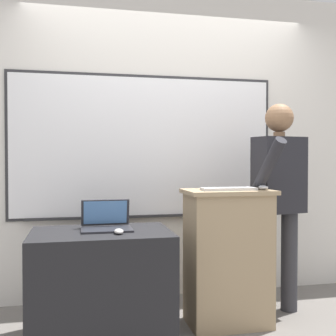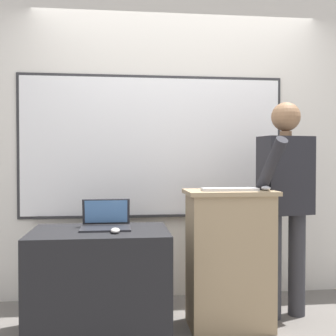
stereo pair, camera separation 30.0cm
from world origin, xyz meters
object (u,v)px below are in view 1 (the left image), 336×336
Objects in this scene: lectern_podium at (228,257)px; computer_mouse_by_keyboard at (263,187)px; person_presenter at (279,193)px; side_desk at (101,285)px; computer_mouse_by_laptop at (119,231)px; laptop at (106,221)px; wireless_keyboard at (229,189)px.

lectern_podium is 9.93× the size of computer_mouse_by_keyboard.
side_desk is at bearing 176.94° from person_presenter.
computer_mouse_by_laptop is 1.11m from computer_mouse_by_keyboard.
lectern_podium is at bearing 13.12° from computer_mouse_by_laptop.
side_desk is at bearing -116.94° from laptop.
person_presenter reaches higher than side_desk.
computer_mouse_by_keyboard is (1.07, 0.13, 0.26)m from computer_mouse_by_laptop.
wireless_keyboard is at bearing 177.81° from computer_mouse_by_keyboard.
computer_mouse_by_laptop is at bearing -50.15° from side_desk.
laptop is (-0.89, 0.01, 0.29)m from lectern_podium.
wireless_keyboard is 0.86m from computer_mouse_by_laptop.
computer_mouse_by_keyboard is at bearing -2.19° from wireless_keyboard.
side_desk is at bearing 129.85° from computer_mouse_by_laptop.
person_presenter reaches higher than computer_mouse_by_keyboard.
wireless_keyboard reaches higher than laptop.
computer_mouse_by_laptop is (0.11, -0.13, 0.38)m from side_desk.
laptop is (0.04, 0.08, 0.42)m from side_desk.
wireless_keyboard is at bearing 9.81° from computer_mouse_by_laptop.
person_presenter is at bearing 40.65° from computer_mouse_by_keyboard.
laptop is at bearing 179.04° from lectern_podium.
lectern_podium is 0.51m from wireless_keyboard.
laptop is 1.16m from computer_mouse_by_keyboard.
laptop is 0.86× the size of wireless_keyboard.
computer_mouse_by_laptop is (-0.81, -0.14, -0.25)m from wireless_keyboard.
computer_mouse_by_keyboard reaches higher than computer_mouse_by_laptop.
computer_mouse_by_laptop is at bearing -166.88° from lectern_podium.
computer_mouse_by_keyboard is (1.13, -0.08, 0.22)m from laptop.
person_presenter reaches higher than computer_mouse_by_laptop.
lectern_podium is 2.89× the size of laptop.
computer_mouse_by_keyboard is at bearing -13.84° from lectern_podium.
lectern_podium is 1.06× the size of side_desk.
side_desk is 0.43m from laptop.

